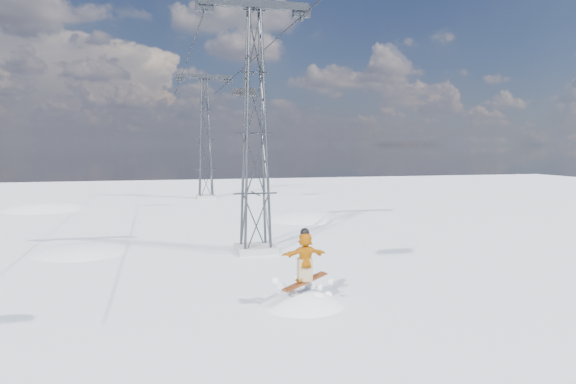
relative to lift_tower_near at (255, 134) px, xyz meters
name	(u,v)px	position (x,y,z in m)	size (l,w,h in m)	color
ground	(278,305)	(-0.80, -8.00, -5.47)	(120.00, 120.00, 0.00)	white
snow_terrain	(144,352)	(-5.57, 13.24, -15.06)	(39.00, 37.00, 22.00)	white
lift_tower_near	(255,134)	(0.00, 0.00, 0.00)	(5.20, 1.80, 11.43)	#999999
lift_tower_far	(205,140)	(0.00, 25.00, 0.00)	(5.20, 1.80, 11.43)	#999999
haul_cables	(223,56)	(0.00, 11.50, 5.38)	(4.46, 51.00, 0.06)	black
snowboarder_jump	(302,355)	(-0.05, -8.14, -7.12)	(4.40, 4.40, 6.41)	white
lift_chair_mid	(244,93)	(2.20, 16.16, 3.52)	(1.88, 0.54, 2.33)	black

